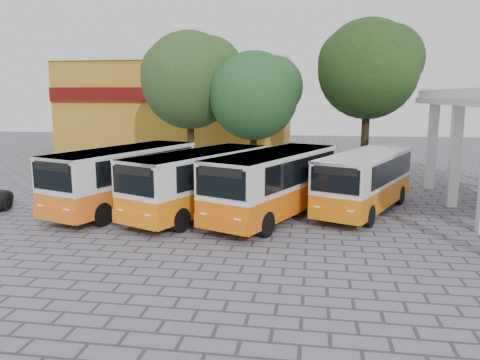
% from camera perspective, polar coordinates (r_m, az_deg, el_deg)
% --- Properties ---
extents(ground, '(90.00, 90.00, 0.00)m').
position_cam_1_polar(ground, '(17.37, 3.98, -6.90)').
color(ground, slate).
rests_on(ground, ground).
extents(shophouse_block, '(20.40, 10.40, 8.30)m').
position_cam_1_polar(shophouse_block, '(44.32, -7.30, 8.94)').
color(shophouse_block, '#AB781E').
rests_on(shophouse_block, ground).
extents(bus_far_left, '(4.84, 8.29, 2.80)m').
position_cam_1_polar(bus_far_left, '(21.57, -13.93, 0.62)').
color(bus_far_left, orange).
rests_on(bus_far_left, ground).
extents(bus_centre_left, '(5.26, 8.19, 2.75)m').
position_cam_1_polar(bus_centre_left, '(20.14, -5.02, 0.14)').
color(bus_centre_left, orange).
rests_on(bus_centre_left, ground).
extents(bus_centre_right, '(5.27, 8.36, 2.81)m').
position_cam_1_polar(bus_centre_right, '(19.55, 4.14, -0.06)').
color(bus_centre_right, '#E26007').
rests_on(bus_centre_right, ground).
extents(bus_far_right, '(4.93, 7.77, 2.61)m').
position_cam_1_polar(bus_far_right, '(21.36, 15.02, 0.19)').
color(bus_far_right, orange).
rests_on(bus_far_right, ground).
extents(tree_left, '(7.01, 6.68, 9.49)m').
position_cam_1_polar(tree_left, '(33.10, -6.00, 12.37)').
color(tree_left, '#34210E').
rests_on(tree_left, ground).
extents(tree_middle, '(6.01, 5.72, 7.96)m').
position_cam_1_polar(tree_middle, '(30.68, 1.83, 10.57)').
color(tree_middle, black).
rests_on(tree_middle, ground).
extents(tree_right, '(6.54, 6.23, 9.85)m').
position_cam_1_polar(tree_right, '(31.06, 15.52, 13.26)').
color(tree_right, black).
rests_on(tree_right, ground).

